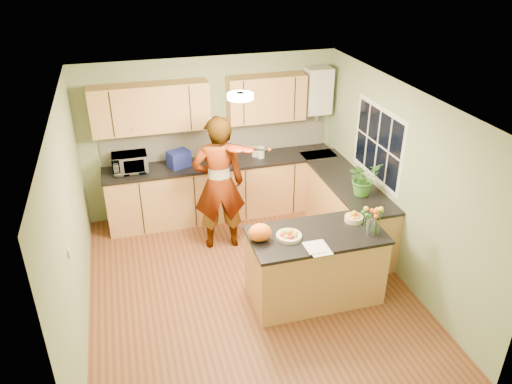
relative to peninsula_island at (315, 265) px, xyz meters
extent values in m
plane|color=brown|center=(-0.74, 0.39, -0.47)|extent=(4.50, 4.50, 0.00)
cube|color=silver|center=(-0.74, 0.39, 2.03)|extent=(4.00, 4.50, 0.02)
cube|color=gray|center=(-0.74, 2.64, 0.78)|extent=(4.00, 0.02, 2.50)
cube|color=gray|center=(-0.74, -1.86, 0.78)|extent=(4.00, 0.02, 2.50)
cube|color=gray|center=(-2.74, 0.39, 0.78)|extent=(0.02, 4.50, 2.50)
cube|color=gray|center=(1.26, 0.39, 0.78)|extent=(0.02, 4.50, 2.50)
cube|color=tan|center=(-0.64, 2.34, -0.02)|extent=(3.60, 0.60, 0.90)
cube|color=black|center=(-0.64, 2.33, 0.45)|extent=(3.64, 0.62, 0.04)
cube|color=tan|center=(0.96, 1.24, -0.02)|extent=(0.60, 2.20, 0.90)
cube|color=black|center=(0.95, 1.24, 0.45)|extent=(0.62, 2.24, 0.04)
cube|color=white|center=(-0.64, 2.63, 0.73)|extent=(3.60, 0.02, 0.52)
cube|color=tan|center=(-1.64, 2.47, 1.38)|extent=(1.70, 0.34, 0.70)
cube|color=tan|center=(0.11, 2.47, 1.38)|extent=(1.20, 0.34, 0.70)
cube|color=silver|center=(0.96, 2.48, 1.43)|extent=(0.40, 0.30, 0.72)
cylinder|color=silver|center=(0.96, 2.48, 1.03)|extent=(0.06, 0.06, 0.20)
cube|color=silver|center=(1.26, 0.99, 1.08)|extent=(0.01, 1.30, 1.05)
cube|color=black|center=(1.25, 0.99, 1.08)|extent=(0.01, 1.18, 0.92)
cube|color=silver|center=(-2.72, -0.21, 0.83)|extent=(0.02, 0.09, 0.09)
cylinder|color=#FFEABF|center=(-0.74, 0.69, 1.99)|extent=(0.30, 0.30, 0.06)
cylinder|color=silver|center=(-0.74, 0.69, 2.02)|extent=(0.10, 0.10, 0.02)
cube|color=tan|center=(0.00, 0.00, -0.02)|extent=(1.58, 0.79, 0.89)
cube|color=black|center=(0.00, 0.00, 0.44)|extent=(1.62, 0.83, 0.04)
cylinder|color=beige|center=(-0.35, 0.00, 0.48)|extent=(0.30, 0.30, 0.05)
cylinder|color=beige|center=(0.55, 0.15, 0.50)|extent=(0.22, 0.22, 0.07)
cylinder|color=silver|center=(0.60, -0.18, 0.56)|extent=(0.10, 0.10, 0.21)
ellipsoid|color=orange|center=(-0.69, 0.05, 0.56)|extent=(0.33, 0.31, 0.21)
cube|color=white|center=(-0.10, -0.30, 0.47)|extent=(0.23, 0.32, 0.01)
imported|color=#DCA387|center=(-0.87, 1.48, 0.53)|extent=(0.76, 0.54, 1.99)
imported|color=silver|center=(-2.03, 2.34, 0.62)|extent=(0.51, 0.35, 0.28)
cube|color=navy|center=(-1.30, 2.33, 0.60)|extent=(0.38, 0.33, 0.25)
cylinder|color=silver|center=(-0.57, 2.36, 0.59)|extent=(0.17, 0.17, 0.23)
sphere|color=black|center=(-0.57, 2.36, 0.75)|extent=(0.09, 0.09, 0.09)
cylinder|color=beige|center=(-0.09, 2.39, 0.55)|extent=(0.12, 0.12, 0.15)
cylinder|color=silver|center=(-0.02, 2.31, 0.57)|extent=(0.12, 0.12, 0.18)
imported|color=#387727|center=(0.96, 0.75, 0.71)|extent=(0.50, 0.45, 0.48)
camera|label=1|loc=(-2.06, -4.64, 3.63)|focal=35.00mm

